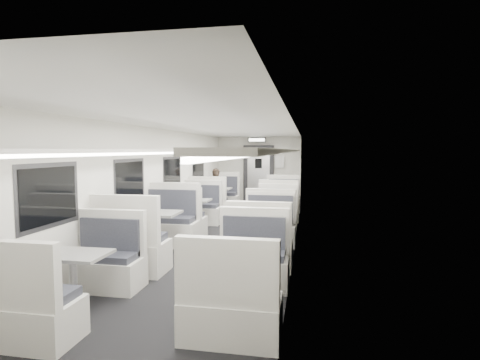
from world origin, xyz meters
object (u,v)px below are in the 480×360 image
at_px(booth_left_a, 216,200).
at_px(booth_left_b, 192,214).
at_px(booth_left_d, 73,281).
at_px(booth_right_b, 275,218).
at_px(exit_sign, 257,140).
at_px(booth_right_c, 265,235).
at_px(vestibule_door, 259,175).
at_px(booth_left_c, 153,234).
at_px(passenger, 216,192).
at_px(booth_right_a, 281,203).
at_px(booth_right_d, 244,279).

distance_m(booth_left_a, booth_left_b, 2.35).
xyz_separation_m(booth_left_a, booth_left_d, (0.00, -7.02, -0.04)).
xyz_separation_m(booth_right_b, exit_sign, (-1.00, 4.27, 1.92)).
bearing_deg(booth_left_d, exit_sign, 83.61).
relative_size(booth_right_c, vestibule_door, 1.00).
xyz_separation_m(booth_left_c, passenger, (0.09, 4.41, 0.28)).
bearing_deg(booth_left_a, booth_right_a, -2.76).
bearing_deg(booth_right_c, passenger, 115.75).
height_order(booth_left_c, booth_right_b, booth_left_c).
height_order(booth_left_a, booth_left_b, booth_left_a).
relative_size(booth_left_c, booth_right_a, 1.10).
bearing_deg(booth_right_a, booth_right_c, -90.00).
xyz_separation_m(booth_right_b, passenger, (-1.91, 2.07, 0.34)).
bearing_deg(booth_right_b, vestibule_door, 101.88).
bearing_deg(vestibule_door, booth_right_c, -81.43).
bearing_deg(passenger, booth_left_a, 103.71).
height_order(booth_left_d, passenger, passenger).
relative_size(booth_left_b, booth_left_c, 0.90).
height_order(booth_left_b, passenger, passenger).
height_order(booth_left_d, booth_right_d, booth_right_d).
relative_size(booth_left_b, booth_right_d, 1.03).
xyz_separation_m(booth_right_b, booth_right_d, (0.00, -4.24, 0.01)).
xyz_separation_m(booth_right_d, passenger, (-1.91, 6.31, 0.33)).
distance_m(booth_left_d, exit_sign, 9.19).
bearing_deg(booth_left_c, passenger, 88.79).
relative_size(booth_left_b, booth_left_d, 1.04).
distance_m(booth_right_b, booth_right_d, 4.24).
bearing_deg(exit_sign, passenger, -112.42).
height_order(booth_left_d, vestibule_door, vestibule_door).
relative_size(booth_left_d, exit_sign, 3.27).
relative_size(booth_left_c, vestibule_door, 1.12).
xyz_separation_m(booth_left_b, vestibule_door, (1.00, 4.75, 0.66)).
distance_m(booth_left_b, vestibule_door, 4.90).
relative_size(booth_left_c, booth_right_d, 1.14).
height_order(booth_left_a, booth_right_c, booth_left_a).
distance_m(booth_left_d, booth_right_d, 2.04).
bearing_deg(booth_left_a, booth_left_d, -90.00).
height_order(booth_left_a, booth_right_b, booth_left_a).
xyz_separation_m(booth_right_a, passenger, (-1.91, -0.19, 0.31)).
xyz_separation_m(booth_right_a, exit_sign, (-1.00, 2.01, 1.90)).
xyz_separation_m(booth_right_b, booth_right_c, (0.00, -1.88, 0.02)).
bearing_deg(booth_left_a, booth_right_d, -73.13).
xyz_separation_m(booth_right_d, exit_sign, (-1.00, 8.51, 1.91)).
relative_size(booth_left_a, booth_right_b, 1.13).
distance_m(booth_left_d, booth_right_a, 7.21).
xyz_separation_m(booth_left_a, booth_left_b, (0.00, -2.35, -0.02)).
distance_m(booth_left_d, vestibule_door, 9.50).
bearing_deg(booth_right_b, exit_sign, 103.19).
relative_size(booth_left_a, exit_sign, 3.63).
bearing_deg(vestibule_door, passenger, -108.65).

